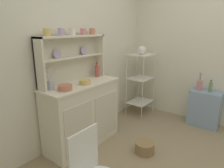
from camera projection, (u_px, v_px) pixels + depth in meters
name	position (u px, v px, depth m)	size (l,w,h in m)	color
wall_back	(77.00, 53.00, 2.85)	(3.84, 0.05, 2.50)	silver
hutch_cabinet	(82.00, 113.00, 2.77)	(1.11, 0.45, 0.89)	silver
hutch_shelf_unit	(71.00, 55.00, 2.65)	(1.04, 0.18, 0.62)	beige
bakers_rack	(141.00, 78.00, 3.71)	(0.46, 0.36, 1.14)	silver
side_shelf_blue	(204.00, 109.00, 3.34)	(0.28, 0.48, 0.60)	#849EBC
floor_basket	(145.00, 147.00, 2.66)	(0.25, 0.25, 0.14)	#93754C
cup_gold_0	(47.00, 32.00, 2.26)	(0.10, 0.08, 0.08)	#DBB760
cup_lilac_1	(61.00, 32.00, 2.41)	(0.09, 0.08, 0.09)	#B79ECC
cup_cream_2	(73.00, 32.00, 2.55)	(0.09, 0.08, 0.09)	silver
cup_rose_3	(83.00, 32.00, 2.69)	(0.09, 0.07, 0.08)	#D17A84
cup_terracotta_4	(92.00, 31.00, 2.83)	(0.09, 0.08, 0.09)	#C67556
bowl_mixing_large	(65.00, 88.00, 2.35)	(0.17, 0.17, 0.06)	#C67556
bowl_floral_medium	(85.00, 82.00, 2.60)	(0.14, 0.14, 0.06)	#DBB760
jam_bottle	(97.00, 71.00, 2.99)	(0.06, 0.06, 0.22)	#B74C47
utensil_jar	(51.00, 85.00, 2.37)	(0.08, 0.08, 0.25)	#B2B7C6
porcelain_teapot	(142.00, 50.00, 3.57)	(0.24, 0.15, 0.17)	white
flower_vase	(200.00, 85.00, 3.31)	(0.08, 0.08, 0.31)	#D17A84
oil_bottle	(210.00, 87.00, 3.21)	(0.06, 0.06, 0.20)	#6B8C60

